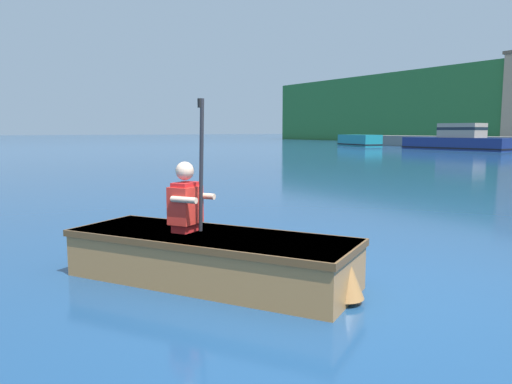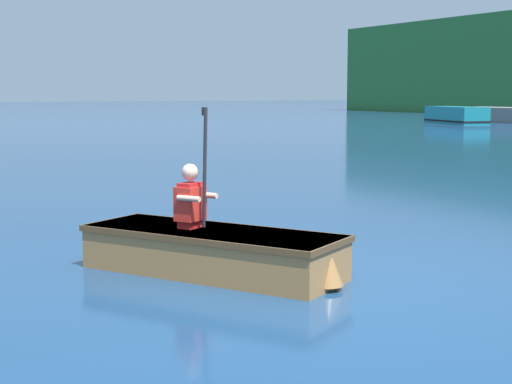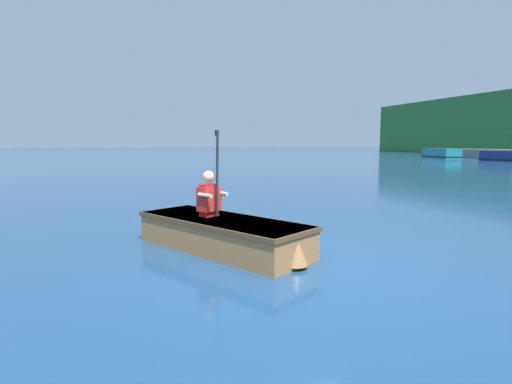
# 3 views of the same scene
# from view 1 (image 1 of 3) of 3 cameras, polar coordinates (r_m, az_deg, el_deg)

# --- Properties ---
(ground_plane) EXTENTS (300.00, 300.00, 0.00)m
(ground_plane) POSITION_cam_1_polar(r_m,az_deg,el_deg) (4.27, 10.12, -11.85)
(ground_plane) COLOR navy
(moored_boat_dock_center_near) EXTENTS (7.62, 2.77, 1.86)m
(moored_boat_dock_center_near) POSITION_cam_1_polar(r_m,az_deg,el_deg) (37.72, 22.05, 5.48)
(moored_boat_dock_center_near) COLOR navy
(moored_boat_dock_center_near) RESTS_ON ground
(moored_boat_dock_east_inner) EXTENTS (4.91, 2.74, 0.99)m
(moored_boat_dock_east_inner) POSITION_cam_1_polar(r_m,az_deg,el_deg) (44.14, 11.72, 5.74)
(moored_boat_dock_east_inner) COLOR #197A84
(moored_boat_dock_east_inner) RESTS_ON ground
(rowboat_foreground) EXTENTS (2.78, 2.14, 0.44)m
(rowboat_foreground) POSITION_cam_1_polar(r_m,az_deg,el_deg) (4.57, -4.85, -7.21)
(rowboat_foreground) COLOR #A3703D
(rowboat_foreground) RESTS_ON ground
(person_paddler) EXTENTS (0.44, 0.44, 1.21)m
(person_paddler) POSITION_cam_1_polar(r_m,az_deg,el_deg) (4.63, -7.98, -0.94)
(person_paddler) COLOR red
(person_paddler) RESTS_ON rowboat_foreground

